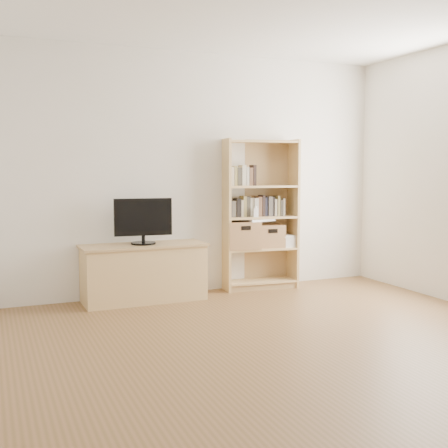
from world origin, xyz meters
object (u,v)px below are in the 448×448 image
bookshelf (260,215)px  basket_left (242,235)px  laptop (258,220)px  basket_right (269,236)px  baby_monitor (256,213)px  television (143,222)px  tv_stand (144,274)px

bookshelf → basket_left: bookshelf is taller
laptop → basket_left: bearing=160.3°
basket_left → basket_right: (0.33, -0.03, -0.02)m
basket_left → laptop: 0.25m
baby_monitor → laptop: size_ratio=0.31×
baby_monitor → basket_right: (0.20, 0.07, -0.28)m
basket_left → baby_monitor: bearing=-33.0°
television → basket_left: bearing=10.9°
laptop → basket_right: bearing=-9.0°
baby_monitor → basket_left: (-0.12, 0.10, -0.25)m
baby_monitor → basket_left: baby_monitor is taller
tv_stand → laptop: bearing=2.0°
tv_stand → laptop: 1.43m
basket_right → laptop: size_ratio=0.99×
laptop → tv_stand: bearing=172.8°
basket_left → tv_stand: bearing=-168.8°
television → basket_left: (1.15, 0.10, -0.20)m
television → basket_left: size_ratio=1.59×
tv_stand → bookshelf: 1.49m
bookshelf → laptop: bookshelf is taller
bookshelf → tv_stand: bearing=-171.4°
bookshelf → basket_right: (0.10, -0.01, -0.25)m
tv_stand → television: (0.00, 0.00, 0.54)m
tv_stand → bookshelf: bookshelf is taller
basket_right → laptop: bearing=-172.1°
television → baby_monitor: 1.27m
television → baby_monitor: (1.27, -0.00, 0.05)m
baby_monitor → laptop: (0.07, 0.07, -0.09)m
bookshelf → basket_right: 0.27m
tv_stand → baby_monitor: size_ratio=12.57×
tv_stand → basket_left: bearing=4.0°
laptop → baby_monitor: bearing=-143.8°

